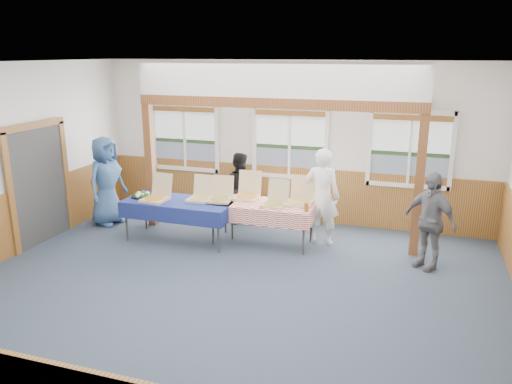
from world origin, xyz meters
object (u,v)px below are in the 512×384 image
at_px(table_left, 179,203).
at_px(table_right, 262,206).
at_px(man_blue, 106,181).
at_px(woman_white, 322,196).
at_px(person_grey, 430,221).
at_px(woman_black, 239,188).

height_order(table_left, table_right, same).
bearing_deg(man_blue, woman_white, -75.12).
relative_size(woman_white, person_grey, 1.11).
relative_size(table_left, man_blue, 1.22).
distance_m(woman_white, man_blue, 4.27).
relative_size(woman_white, woman_black, 1.21).
xyz_separation_m(table_left, woman_black, (0.69, 1.27, 0.02)).
relative_size(woman_black, man_blue, 0.81).
relative_size(table_right, person_grey, 1.19).
xyz_separation_m(woman_white, man_blue, (-4.26, -0.27, 0.01)).
distance_m(woman_black, man_blue, 2.62).
bearing_deg(woman_black, table_left, 54.03).
relative_size(man_blue, person_grey, 1.13).
height_order(man_blue, person_grey, man_blue).
bearing_deg(person_grey, table_right, -146.14).
relative_size(table_left, woman_white, 1.24).
relative_size(table_right, woman_white, 1.08).
xyz_separation_m(man_blue, person_grey, (6.07, -0.26, -0.10)).
xyz_separation_m(table_right, woman_white, (1.00, 0.35, 0.17)).
distance_m(table_left, man_blue, 1.83).
height_order(woman_black, man_blue, man_blue).
relative_size(woman_black, person_grey, 0.92).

